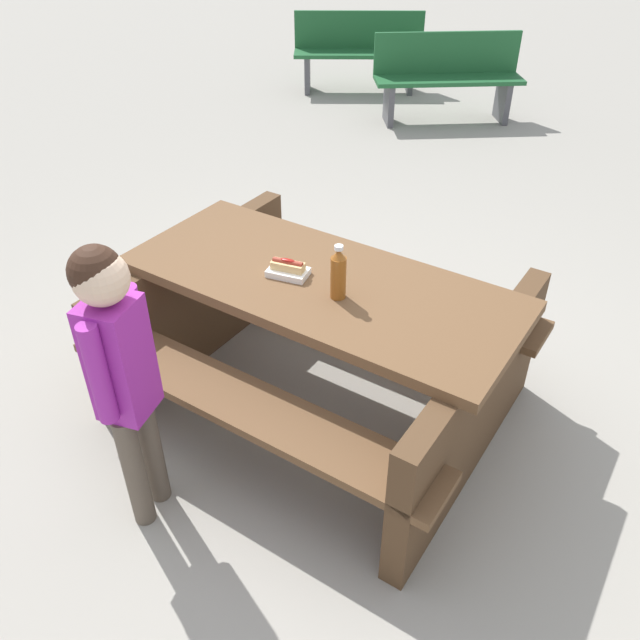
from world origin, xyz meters
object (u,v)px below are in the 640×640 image
object	(u,v)px
soda_bottle	(338,274)
child_in_coat	(119,360)
park_bench_near	(359,50)
park_bench_mid	(447,76)
picnic_table	(320,334)
hotdog_tray	(288,269)

from	to	relation	value
soda_bottle	child_in_coat	distance (m)	0.94
park_bench_near	park_bench_mid	distance (m)	1.38
picnic_table	park_bench_near	bearing A→B (deg)	-50.37
park_bench_near	park_bench_mid	size ratio (longest dim) A/B	0.98
soda_bottle	park_bench_near	bearing A→B (deg)	-49.48
soda_bottle	park_bench_near	xyz separation A→B (m)	(3.67, -4.29, -0.42)
child_in_coat	soda_bottle	bearing A→B (deg)	-103.62
picnic_table	soda_bottle	bearing A→B (deg)	162.43
child_in_coat	park_bench_near	world-z (taller)	child_in_coat
soda_bottle	park_bench_mid	xyz separation A→B (m)	(2.30, -4.11, -0.42)
soda_bottle	park_bench_near	distance (m)	5.66
picnic_table	hotdog_tray	distance (m)	0.37
picnic_table	park_bench_mid	world-z (taller)	park_bench_mid
soda_bottle	hotdog_tray	bearing A→B (deg)	5.89
soda_bottle	hotdog_tray	world-z (taller)	soda_bottle
hotdog_tray	park_bench_mid	xyz separation A→B (m)	(2.02, -4.14, -0.33)
soda_bottle	child_in_coat	size ratio (longest dim) A/B	0.20
child_in_coat	park_bench_mid	distance (m)	5.45
hotdog_tray	park_bench_near	xyz separation A→B (m)	(3.39, -4.32, -0.33)
hotdog_tray	park_bench_near	bearing A→B (deg)	-51.88
soda_bottle	hotdog_tray	size ratio (longest dim) A/B	1.19
park_bench_mid	park_bench_near	bearing A→B (deg)	-7.45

